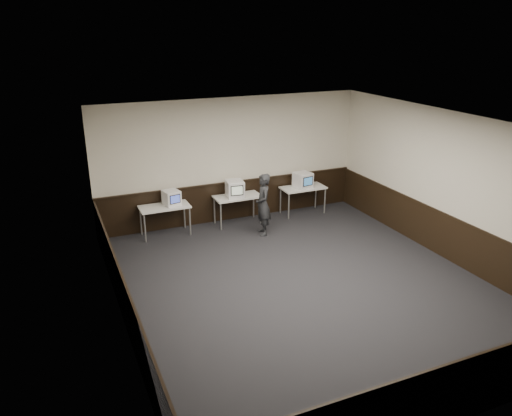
{
  "coord_description": "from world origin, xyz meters",
  "views": [
    {
      "loc": [
        -4.35,
        -7.67,
        4.87
      ],
      "look_at": [
        -0.35,
        1.6,
        1.15
      ],
      "focal_mm": 35.0,
      "sensor_mm": 36.0,
      "label": 1
    }
  ],
  "objects_px": {
    "emac_right": "(303,180)",
    "desk_center": "(238,199)",
    "desk_right": "(303,190)",
    "desk_left": "(165,209)",
    "emac_center": "(235,189)",
    "emac_left": "(172,198)",
    "person": "(263,205)"
  },
  "relations": [
    {
      "from": "emac_left",
      "to": "person",
      "type": "height_order",
      "value": "person"
    },
    {
      "from": "emac_left",
      "to": "emac_right",
      "type": "distance_m",
      "value": 3.58
    },
    {
      "from": "desk_center",
      "to": "emac_left",
      "type": "height_order",
      "value": "emac_left"
    },
    {
      "from": "emac_left",
      "to": "emac_center",
      "type": "bearing_deg",
      "value": -13.46
    },
    {
      "from": "desk_right",
      "to": "desk_left",
      "type": "bearing_deg",
      "value": 180.0
    },
    {
      "from": "emac_left",
      "to": "emac_center",
      "type": "distance_m",
      "value": 1.63
    },
    {
      "from": "emac_left",
      "to": "emac_center",
      "type": "height_order",
      "value": "emac_center"
    },
    {
      "from": "desk_left",
      "to": "person",
      "type": "distance_m",
      "value": 2.39
    },
    {
      "from": "desk_center",
      "to": "desk_right",
      "type": "bearing_deg",
      "value": 0.0
    },
    {
      "from": "desk_left",
      "to": "emac_center",
      "type": "bearing_deg",
      "value": -0.9
    },
    {
      "from": "desk_right",
      "to": "emac_center",
      "type": "distance_m",
      "value": 2.0
    },
    {
      "from": "desk_center",
      "to": "desk_right",
      "type": "relative_size",
      "value": 1.0
    },
    {
      "from": "emac_left",
      "to": "person",
      "type": "relative_size",
      "value": 0.29
    },
    {
      "from": "emac_right",
      "to": "desk_center",
      "type": "bearing_deg",
      "value": 169.5
    },
    {
      "from": "desk_right",
      "to": "emac_center",
      "type": "bearing_deg",
      "value": -179.18
    },
    {
      "from": "desk_center",
      "to": "person",
      "type": "xyz_separation_m",
      "value": [
        0.31,
        -0.9,
        0.09
      ]
    },
    {
      "from": "desk_left",
      "to": "emac_center",
      "type": "distance_m",
      "value": 1.84
    },
    {
      "from": "emac_left",
      "to": "desk_right",
      "type": "bearing_deg",
      "value": -12.27
    },
    {
      "from": "desk_left",
      "to": "desk_center",
      "type": "relative_size",
      "value": 1.0
    },
    {
      "from": "desk_left",
      "to": "desk_right",
      "type": "relative_size",
      "value": 1.0
    },
    {
      "from": "desk_center",
      "to": "desk_right",
      "type": "height_order",
      "value": "same"
    },
    {
      "from": "person",
      "to": "desk_left",
      "type": "bearing_deg",
      "value": -101.14
    },
    {
      "from": "desk_left",
      "to": "person",
      "type": "relative_size",
      "value": 0.78
    },
    {
      "from": "desk_left",
      "to": "emac_right",
      "type": "height_order",
      "value": "emac_right"
    },
    {
      "from": "desk_right",
      "to": "emac_right",
      "type": "xyz_separation_m",
      "value": [
        -0.03,
        -0.03,
        0.28
      ]
    },
    {
      "from": "emac_center",
      "to": "desk_right",
      "type": "bearing_deg",
      "value": 8.15
    },
    {
      "from": "desk_center",
      "to": "emac_right",
      "type": "bearing_deg",
      "value": -1.02
    },
    {
      "from": "desk_left",
      "to": "emac_left",
      "type": "bearing_deg",
      "value": 3.04
    },
    {
      "from": "desk_center",
      "to": "emac_left",
      "type": "xyz_separation_m",
      "value": [
        -1.71,
        0.01,
        0.25
      ]
    },
    {
      "from": "emac_center",
      "to": "desk_left",
      "type": "bearing_deg",
      "value": -173.57
    },
    {
      "from": "emac_center",
      "to": "person",
      "type": "xyz_separation_m",
      "value": [
        0.39,
        -0.87,
        -0.2
      ]
    },
    {
      "from": "emac_right",
      "to": "person",
      "type": "xyz_separation_m",
      "value": [
        -1.56,
        -0.87,
        -0.19
      ]
    }
  ]
}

